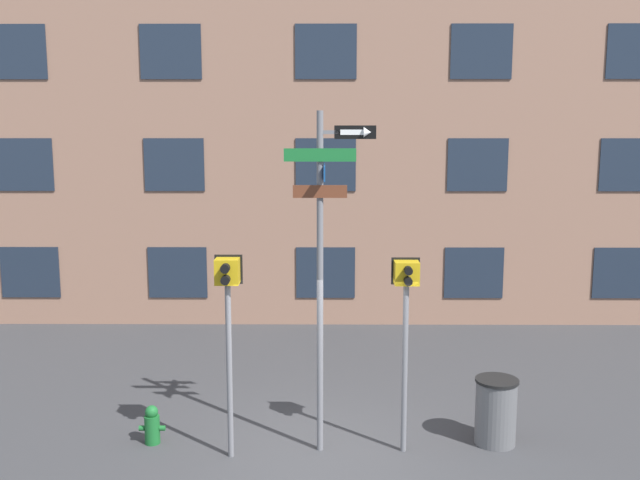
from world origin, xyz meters
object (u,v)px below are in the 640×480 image
at_px(trash_bin, 496,411).
at_px(fire_hydrant, 152,425).
at_px(street_sign_pole, 324,252).
at_px(pedestrian_signal_right, 406,304).
at_px(pedestrian_signal_left, 228,303).

bearing_deg(trash_bin, fire_hydrant, -179.63).
relative_size(street_sign_pole, pedestrian_signal_right, 1.72).
xyz_separation_m(fire_hydrant, trash_bin, (5.01, 0.03, 0.22)).
xyz_separation_m(street_sign_pole, trash_bin, (2.51, 0.23, -2.39)).
distance_m(pedestrian_signal_right, fire_hydrant, 4.11).
distance_m(street_sign_pole, pedestrian_signal_right, 1.35).
bearing_deg(pedestrian_signal_left, trash_bin, 6.59).
relative_size(pedestrian_signal_left, fire_hydrant, 4.95).
bearing_deg(trash_bin, street_sign_pole, -174.73).
distance_m(street_sign_pole, fire_hydrant, 3.62).
xyz_separation_m(street_sign_pole, fire_hydrant, (-2.50, 0.20, -2.60)).
height_order(fire_hydrant, trash_bin, trash_bin).
bearing_deg(trash_bin, pedestrian_signal_left, -173.41).
bearing_deg(street_sign_pole, fire_hydrant, 175.47).
relative_size(fire_hydrant, trash_bin, 0.59).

